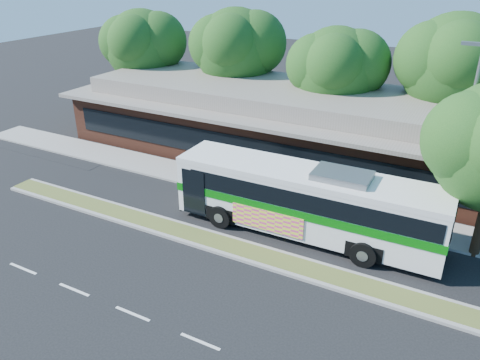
# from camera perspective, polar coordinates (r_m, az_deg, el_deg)

# --- Properties ---
(ground) EXTENTS (120.00, 120.00, 0.00)m
(ground) POSITION_cam_1_polar(r_m,az_deg,el_deg) (21.80, -4.46, -8.28)
(ground) COLOR black
(ground) RESTS_ON ground
(median_strip) EXTENTS (26.00, 1.10, 0.15)m
(median_strip) POSITION_cam_1_polar(r_m,az_deg,el_deg) (22.18, -3.63, -7.37)
(median_strip) COLOR brown
(median_strip) RESTS_ON ground
(sidewalk) EXTENTS (44.00, 2.60, 0.12)m
(sidewalk) POSITION_cam_1_polar(r_m,az_deg,el_deg) (26.62, 2.88, -1.44)
(sidewalk) COLOR gray
(sidewalk) RESTS_ON ground
(parking_lot) EXTENTS (14.00, 12.00, 0.01)m
(parking_lot) POSITION_cam_1_polar(r_m,az_deg,el_deg) (39.53, -19.08, 6.18)
(parking_lot) COLOR black
(parking_lot) RESTS_ON ground
(plaza_building) EXTENTS (33.20, 11.20, 4.45)m
(plaza_building) POSITION_cam_1_polar(r_m,az_deg,el_deg) (31.49, 8.16, 6.72)
(plaza_building) COLOR #57291B
(plaza_building) RESTS_ON ground
(lamp_post) EXTENTS (0.93, 0.18, 9.07)m
(lamp_post) POSITION_cam_1_polar(r_m,az_deg,el_deg) (22.35, 25.47, 4.19)
(lamp_post) COLOR slate
(lamp_post) RESTS_ON ground
(tree_bg_a) EXTENTS (6.47, 5.80, 8.63)m
(tree_bg_a) POSITION_cam_1_polar(r_m,az_deg,el_deg) (39.51, -11.24, 15.88)
(tree_bg_a) COLOR black
(tree_bg_a) RESTS_ON ground
(tree_bg_b) EXTENTS (6.69, 6.00, 9.00)m
(tree_bg_b) POSITION_cam_1_polar(r_m,az_deg,el_deg) (35.92, 0.22, 15.87)
(tree_bg_b) COLOR black
(tree_bg_b) RESTS_ON ground
(tree_bg_c) EXTENTS (6.24, 5.60, 8.26)m
(tree_bg_c) POSITION_cam_1_polar(r_m,az_deg,el_deg) (32.16, 12.34, 13.20)
(tree_bg_c) COLOR black
(tree_bg_c) RESTS_ON ground
(tree_bg_d) EXTENTS (6.91, 6.20, 9.37)m
(tree_bg_d) POSITION_cam_1_polar(r_m,az_deg,el_deg) (31.86, 25.51, 12.79)
(tree_bg_d) COLOR black
(tree_bg_d) RESTS_ON ground
(transit_bus) EXTENTS (12.76, 3.12, 3.57)m
(transit_bus) POSITION_cam_1_polar(r_m,az_deg,el_deg) (22.04, 8.23, -2.09)
(transit_bus) COLOR silver
(transit_bus) RESTS_ON ground
(sedan) EXTENTS (4.55, 2.19, 1.28)m
(sedan) POSITION_cam_1_polar(r_m,az_deg,el_deg) (34.70, -12.53, 5.52)
(sedan) COLOR silver
(sedan) RESTS_ON ground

